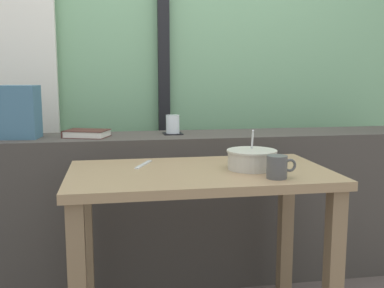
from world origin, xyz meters
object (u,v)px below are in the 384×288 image
closed_book (87,133)px  throw_pillow (5,112)px  juice_glass (173,125)px  soup_bowl (252,160)px  breakfast_table (200,203)px  fork_utensil (144,164)px  coaster_square (173,134)px  ceramic_mug (277,167)px

closed_book → throw_pillow: 0.40m
juice_glass → soup_bowl: size_ratio=0.48×
juice_glass → throw_pillow: throw_pillow is taller
breakfast_table → fork_utensil: size_ratio=6.11×
breakfast_table → throw_pillow: (-0.86, 0.60, 0.33)m
coaster_square → soup_bowl: size_ratio=0.49×
coaster_square → soup_bowl: bearing=-69.4°
closed_book → throw_pillow: bearing=177.5°
soup_bowl → ceramic_mug: size_ratio=1.80×
breakfast_table → coaster_square: size_ratio=10.39×
coaster_square → ceramic_mug: bearing=-70.9°
closed_book → fork_utensil: size_ratio=1.45×
juice_glass → ceramic_mug: bearing=-70.9°
coaster_square → closed_book: (-0.44, -0.04, 0.02)m
closed_book → soup_bowl: 0.91m
throw_pillow → soup_bowl: throw_pillow is taller
throw_pillow → fork_utensil: bearing=-35.6°
breakfast_table → throw_pillow: bearing=145.0°
breakfast_table → ceramic_mug: bearing=-36.7°
coaster_square → throw_pillow: bearing=-178.7°
juice_glass → coaster_square: bearing=180.0°
juice_glass → ceramic_mug: 0.86m
coaster_square → closed_book: 0.45m
closed_book → throw_pillow: (-0.39, 0.02, 0.11)m
juice_glass → closed_book: (-0.44, -0.04, -0.03)m
closed_book → fork_utensil: closed_book is taller
coaster_square → throw_pillow: size_ratio=0.31×
juice_glass → soup_bowl: juice_glass is taller
coaster_square → ceramic_mug: ceramic_mug is taller
juice_glass → ceramic_mug: juice_glass is taller
juice_glass → fork_utensil: bearing=-111.4°
closed_book → ceramic_mug: 1.06m
breakfast_table → juice_glass: (-0.03, 0.62, 0.25)m
juice_glass → fork_utensil: juice_glass is taller
ceramic_mug → throw_pillow: bearing=144.6°
coaster_square → fork_utensil: (-0.19, -0.48, -0.07)m
coaster_square → juice_glass: bearing=0.0°
throw_pillow → fork_utensil: size_ratio=1.88×
closed_book → throw_pillow: throw_pillow is taller
soup_bowl → coaster_square: bearing=110.6°
closed_book → fork_utensil: bearing=-60.1°
breakfast_table → ceramic_mug: ceramic_mug is taller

